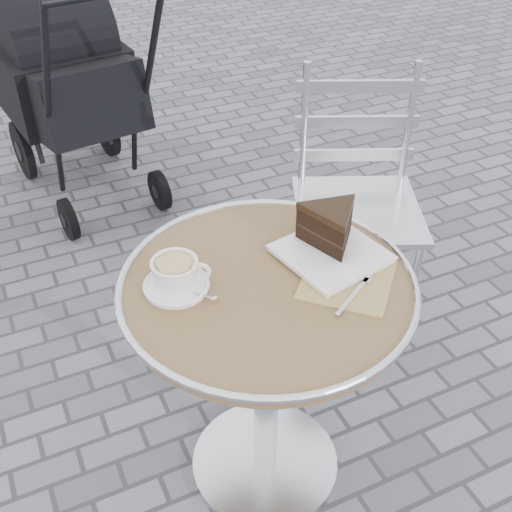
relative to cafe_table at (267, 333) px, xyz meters
name	(u,v)px	position (x,y,z in m)	size (l,w,h in m)	color
ground	(265,465)	(0.00, 0.00, -0.57)	(80.00, 80.00, 0.00)	slate
cafe_table	(267,333)	(0.00, 0.00, 0.00)	(0.72, 0.72, 0.74)	silver
cappuccino_set	(176,276)	(-0.20, 0.07, 0.20)	(0.16, 0.17, 0.08)	white
cake_plate_set	(331,232)	(0.20, 0.05, 0.22)	(0.29, 0.39, 0.12)	tan
bistro_chair	(356,171)	(0.62, 0.56, 0.02)	(0.56, 0.56, 0.94)	silver
baby_stroller	(71,93)	(-0.11, 1.86, -0.07)	(0.62, 1.11, 1.10)	black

